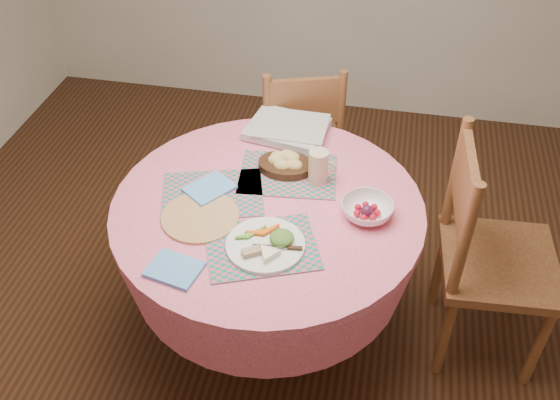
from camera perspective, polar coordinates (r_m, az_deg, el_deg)
The scene contains 15 objects.
ground at distance 3.00m, azimuth -0.95°, elevation -11.28°, with size 4.00×4.00×0.00m, color #331C0F.
dining_table at distance 2.59m, azimuth -1.09°, elevation -3.64°, with size 1.24×1.24×0.75m.
chair_right at distance 2.68m, azimuth 18.37°, elevation -4.60°, with size 0.49×0.52×1.05m.
chair_back at distance 3.27m, azimuth 1.77°, elevation 5.69°, with size 0.55×0.53×0.95m.
placemat_front at distance 2.28m, azimuth -1.69°, elevation -4.32°, with size 0.40×0.30×0.01m, color #157B62.
placemat_left at distance 2.51m, azimuth -6.17°, elevation 0.55°, with size 0.40×0.30×0.01m, color #157B62.
placemat_back at distance 2.60m, azimuth 0.74°, elevation 2.37°, with size 0.40×0.30×0.01m, color #157B62.
wicker_trivet at distance 2.41m, azimuth -7.30°, elevation -1.53°, with size 0.30×0.30×0.01m, color #A76D48.
napkin_near at distance 2.22m, azimuth -9.63°, elevation -6.26°, with size 0.18×0.14×0.01m, color #5A9FE9.
napkin_far at distance 2.52m, azimuth -6.47°, elevation 1.05°, with size 0.18×0.14×0.01m, color #5A9FE9.
dinner_plate at distance 2.26m, azimuth -1.22°, elevation -4.08°, with size 0.29×0.29×0.05m.
bread_bowl at distance 2.60m, azimuth 0.49°, elevation 3.45°, with size 0.23×0.23×0.08m.
latte_mug at distance 2.52m, azimuth 3.58°, elevation 3.06°, with size 0.12×0.08×0.14m.
fruit_bowl at distance 2.41m, azimuth 7.97°, elevation -0.92°, with size 0.22×0.22×0.06m.
newspaper_stack at distance 2.83m, azimuth 0.71°, elevation 6.58°, with size 0.38×0.33×0.04m.
Camera 1 is at (0.41, -1.81, 2.36)m, focal length 40.00 mm.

